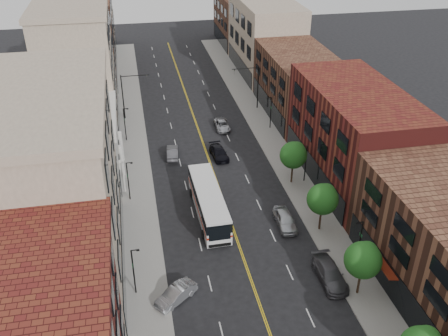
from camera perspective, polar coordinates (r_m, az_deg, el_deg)
sidewalk_left at (r=70.82m, az=-10.16°, el=1.38°), size 4.00×110.00×0.15m
sidewalk_right at (r=73.48m, az=5.58°, el=2.85°), size 4.00×110.00×0.15m
bldg_l_tanoffice at (r=47.86m, az=-18.39°, el=-2.51°), size 10.00×22.00×18.00m
bldg_l_white at (r=65.87m, az=-16.39°, el=2.13°), size 10.00×14.00×8.00m
bldg_l_far_a at (r=79.63m, az=-16.24°, el=10.97°), size 10.00×20.00×18.00m
bldg_l_far_b at (r=99.16m, az=-15.51°, el=13.84°), size 10.00×20.00×15.00m
bldg_l_far_c at (r=116.04m, az=-15.31°, el=17.43°), size 10.00×16.00×20.00m
bldg_r_mid at (r=64.10m, az=14.61°, el=3.61°), size 10.00×22.00×12.00m
bldg_r_far_a at (r=82.24m, az=8.56°, el=9.47°), size 10.00×20.00×10.00m
bldg_r_far_b at (r=100.67m, az=4.71°, el=14.74°), size 10.00×22.00×14.00m
bldg_r_far_c at (r=119.79m, az=2.06°, el=16.57°), size 10.00×18.00×11.00m
tree_r_1 at (r=47.10m, az=15.67°, el=-9.96°), size 3.40×3.40×5.59m
tree_r_2 at (r=54.29m, az=11.27°, el=-3.40°), size 3.40×3.40×5.59m
tree_r_3 at (r=62.26m, az=8.00°, el=1.58°), size 3.40×3.40×5.59m
lamp_l_1 at (r=46.82m, az=-10.27°, el=-11.32°), size 0.81×0.55×5.05m
lamp_l_2 at (r=59.83m, az=-10.87°, el=-1.25°), size 0.81×0.55×5.05m
lamp_l_3 at (r=74.02m, az=-11.25°, el=5.10°), size 0.81×0.55×5.05m
lamp_r_1 at (r=51.11m, az=15.24°, el=-7.94°), size 0.81×0.55×5.05m
lamp_r_2 at (r=63.25m, az=9.28°, el=0.75°), size 0.81×0.55×5.05m
lamp_r_3 at (r=76.81m, az=5.34°, el=6.52°), size 0.81×0.55×5.05m
signal_mast_left at (r=80.75m, az=-11.02°, el=8.58°), size 4.49×0.18×7.20m
signal_mast_right at (r=83.15m, az=3.41°, el=9.72°), size 4.49×0.18×7.20m
city_bus at (r=56.82m, az=-1.77°, el=-3.80°), size 3.21×12.64×3.24m
car_angle_b at (r=47.21m, az=-5.51°, el=-14.19°), size 4.35×3.84×1.43m
car_parked_mid at (r=49.93m, az=12.01°, el=-11.75°), size 2.28×5.52×1.60m
car_parked_far at (r=56.11m, az=7.00°, el=-5.86°), size 2.04×4.89×1.65m
car_lane_behind at (r=69.63m, az=-5.92°, el=1.80°), size 1.92×4.47×1.43m
car_lane_a at (r=69.15m, az=-0.58°, el=1.74°), size 2.38×4.96×1.40m
car_lane_b at (r=77.33m, az=-0.22°, el=4.93°), size 2.19×4.64×1.28m
car_lane_c at (r=77.97m, az=-0.21°, el=5.15°), size 2.00×3.96×1.29m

